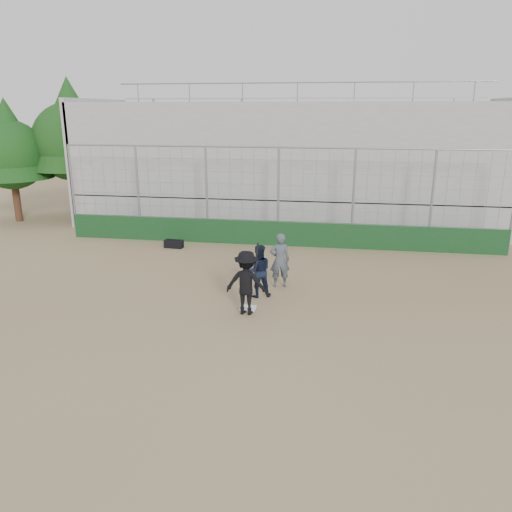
% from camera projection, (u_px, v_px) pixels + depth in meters
% --- Properties ---
extents(ground, '(90.00, 90.00, 0.00)m').
position_uv_depth(ground, '(248.00, 308.00, 14.21)').
color(ground, brown).
rests_on(ground, ground).
extents(home_plate, '(0.44, 0.44, 0.02)m').
position_uv_depth(home_plate, '(248.00, 308.00, 14.21)').
color(home_plate, white).
rests_on(home_plate, ground).
extents(backstop, '(18.10, 0.25, 4.04)m').
position_uv_depth(backstop, '(278.00, 223.00, 20.56)').
color(backstop, '#113617').
rests_on(backstop, ground).
extents(bleachers, '(20.25, 6.70, 6.98)m').
position_uv_depth(bleachers, '(290.00, 162.00, 24.69)').
color(bleachers, '#949494').
rests_on(bleachers, ground).
extents(tree_left, '(4.48, 4.48, 7.00)m').
position_uv_depth(tree_left, '(71.00, 131.00, 25.08)').
color(tree_left, '#3D2516').
rests_on(tree_left, ground).
extents(tree_right, '(3.84, 3.84, 6.00)m').
position_uv_depth(tree_right, '(9.00, 145.00, 24.23)').
color(tree_right, '#3A2115').
rests_on(tree_right, ground).
extents(batter_at_plate, '(1.21, 0.81, 1.95)m').
position_uv_depth(batter_at_plate, '(246.00, 283.00, 13.62)').
color(batter_at_plate, black).
rests_on(batter_at_plate, ground).
extents(catcher_crouched, '(0.95, 0.85, 1.11)m').
position_uv_depth(catcher_crouched, '(258.00, 279.00, 14.94)').
color(catcher_crouched, black).
rests_on(catcher_crouched, ground).
extents(umpire, '(0.72, 0.55, 1.58)m').
position_uv_depth(umpire, '(280.00, 263.00, 15.74)').
color(umpire, '#434B55').
rests_on(umpire, ground).
extents(equipment_bag, '(0.78, 0.39, 0.36)m').
position_uv_depth(equipment_bag, '(174.00, 244.00, 20.37)').
color(equipment_bag, black).
rests_on(equipment_bag, ground).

